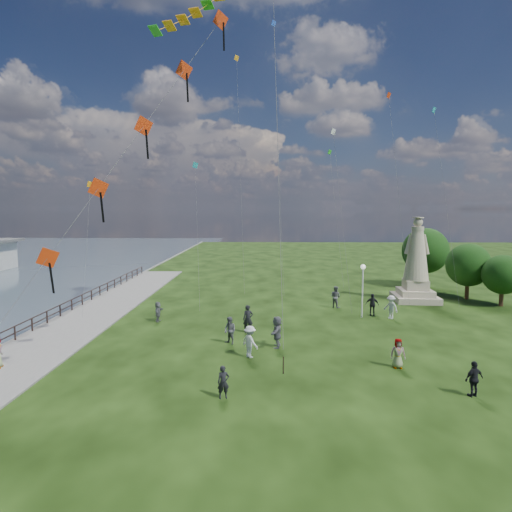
{
  "coord_description": "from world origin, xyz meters",
  "views": [
    {
      "loc": [
        -0.44,
        -18.04,
        8.37
      ],
      "look_at": [
        -1.0,
        8.0,
        5.5
      ],
      "focal_mm": 30.0,
      "sensor_mm": 36.0,
      "label": 1
    }
  ],
  "objects_px": {
    "person_9": "(372,304)",
    "person_4": "(398,353)",
    "person_11": "(277,332)",
    "person_6": "(248,319)",
    "person_8": "(391,307)",
    "statue": "(416,270)",
    "lamppost": "(363,279)",
    "person_1": "(230,331)",
    "person_2": "(250,342)",
    "person_7": "(335,297)",
    "person_3": "(474,379)",
    "person_5": "(158,312)",
    "person_0": "(223,382)"
  },
  "relations": [
    {
      "from": "person_4",
      "to": "person_3",
      "type": "bearing_deg",
      "value": -54.43
    },
    {
      "from": "person_1",
      "to": "person_5",
      "type": "bearing_deg",
      "value": 178.08
    },
    {
      "from": "person_3",
      "to": "person_11",
      "type": "bearing_deg",
      "value": -58.05
    },
    {
      "from": "person_4",
      "to": "person_11",
      "type": "distance_m",
      "value": 7.09
    },
    {
      "from": "statue",
      "to": "person_6",
      "type": "distance_m",
      "value": 18.26
    },
    {
      "from": "statue",
      "to": "person_5",
      "type": "distance_m",
      "value": 23.12
    },
    {
      "from": "statue",
      "to": "person_5",
      "type": "height_order",
      "value": "statue"
    },
    {
      "from": "person_3",
      "to": "lamppost",
      "type": "bearing_deg",
      "value": -102.79
    },
    {
      "from": "statue",
      "to": "person_6",
      "type": "bearing_deg",
      "value": -141.3
    },
    {
      "from": "person_2",
      "to": "person_11",
      "type": "height_order",
      "value": "person_11"
    },
    {
      "from": "statue",
      "to": "lamppost",
      "type": "height_order",
      "value": "statue"
    },
    {
      "from": "person_1",
      "to": "person_6",
      "type": "distance_m",
      "value": 2.67
    },
    {
      "from": "person_6",
      "to": "person_1",
      "type": "bearing_deg",
      "value": -119.76
    },
    {
      "from": "lamppost",
      "to": "person_5",
      "type": "xyz_separation_m",
      "value": [
        -15.51,
        -1.55,
        -2.24
      ]
    },
    {
      "from": "person_1",
      "to": "person_7",
      "type": "height_order",
      "value": "person_7"
    },
    {
      "from": "statue",
      "to": "lamppost",
      "type": "relative_size",
      "value": 1.84
    },
    {
      "from": "statue",
      "to": "person_5",
      "type": "xyz_separation_m",
      "value": [
        -21.71,
        -7.65,
        -2.14
      ]
    },
    {
      "from": "person_11",
      "to": "person_6",
      "type": "bearing_deg",
      "value": -139.84
    },
    {
      "from": "person_1",
      "to": "person_6",
      "type": "relative_size",
      "value": 0.9
    },
    {
      "from": "person_0",
      "to": "person_5",
      "type": "relative_size",
      "value": 0.98
    },
    {
      "from": "person_3",
      "to": "person_6",
      "type": "relative_size",
      "value": 0.86
    },
    {
      "from": "person_7",
      "to": "statue",
      "type": "bearing_deg",
      "value": -117.47
    },
    {
      "from": "person_2",
      "to": "person_7",
      "type": "height_order",
      "value": "person_7"
    },
    {
      "from": "person_5",
      "to": "person_3",
      "type": "bearing_deg",
      "value": -122.74
    },
    {
      "from": "person_6",
      "to": "lamppost",
      "type": "bearing_deg",
      "value": 19.2
    },
    {
      "from": "person_2",
      "to": "person_8",
      "type": "bearing_deg",
      "value": -93.97
    },
    {
      "from": "person_5",
      "to": "person_7",
      "type": "relative_size",
      "value": 0.81
    },
    {
      "from": "person_6",
      "to": "person_9",
      "type": "relative_size",
      "value": 1.1
    },
    {
      "from": "person_0",
      "to": "person_5",
      "type": "height_order",
      "value": "person_5"
    },
    {
      "from": "person_8",
      "to": "person_11",
      "type": "height_order",
      "value": "person_11"
    },
    {
      "from": "person_8",
      "to": "person_4",
      "type": "bearing_deg",
      "value": -53.24
    },
    {
      "from": "person_5",
      "to": "statue",
      "type": "bearing_deg",
      "value": -67.59
    },
    {
      "from": "person_2",
      "to": "person_3",
      "type": "distance_m",
      "value": 11.32
    },
    {
      "from": "person_9",
      "to": "person_4",
      "type": "bearing_deg",
      "value": -87.31
    },
    {
      "from": "lamppost",
      "to": "person_11",
      "type": "distance_m",
      "value": 10.2
    },
    {
      "from": "person_0",
      "to": "person_1",
      "type": "height_order",
      "value": "person_1"
    },
    {
      "from": "lamppost",
      "to": "person_1",
      "type": "height_order",
      "value": "lamppost"
    },
    {
      "from": "person_4",
      "to": "person_1",
      "type": "bearing_deg",
      "value": 158.8
    },
    {
      "from": "person_1",
      "to": "person_3",
      "type": "relative_size",
      "value": 1.05
    },
    {
      "from": "person_4",
      "to": "lamppost",
      "type": "bearing_deg",
      "value": 88.77
    },
    {
      "from": "person_0",
      "to": "person_4",
      "type": "distance_m",
      "value": 9.67
    },
    {
      "from": "statue",
      "to": "person_4",
      "type": "relative_size",
      "value": 4.84
    },
    {
      "from": "statue",
      "to": "person_9",
      "type": "bearing_deg",
      "value": -130.5
    },
    {
      "from": "person_4",
      "to": "person_8",
      "type": "distance_m",
      "value": 10.59
    },
    {
      "from": "person_8",
      "to": "person_1",
      "type": "bearing_deg",
      "value": -100.42
    },
    {
      "from": "person_3",
      "to": "person_8",
      "type": "height_order",
      "value": "person_8"
    },
    {
      "from": "person_0",
      "to": "person_1",
      "type": "xyz_separation_m",
      "value": [
        -0.33,
        7.67,
        0.12
      ]
    },
    {
      "from": "statue",
      "to": "person_7",
      "type": "xyz_separation_m",
      "value": [
        -7.72,
        -2.79,
        -1.96
      ]
    },
    {
      "from": "person_3",
      "to": "person_5",
      "type": "bearing_deg",
      "value": -56.01
    },
    {
      "from": "person_3",
      "to": "person_7",
      "type": "distance_m",
      "value": 17.67
    }
  ]
}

